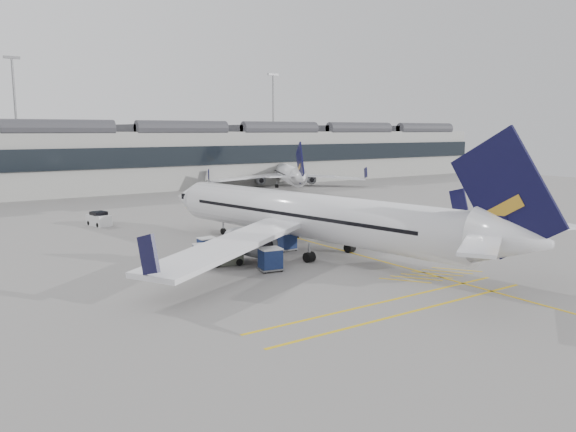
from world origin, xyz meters
TOP-DOWN VIEW (x-y plane):
  - ground at (0.00, 0.00)m, footprint 220.00×220.00m
  - terminal at (0.00, 71.93)m, footprint 200.00×20.45m
  - light_masts at (-1.67, 86.00)m, footprint 113.00×0.60m
  - apron_markings at (10.00, 10.00)m, footprint 0.25×60.00m
  - airliner_main at (6.92, 4.44)m, footprint 39.48×43.50m
  - airliner_far at (39.58, 57.23)m, footprint 29.67×32.75m
  - belt_loader at (8.54, 11.97)m, footprint 4.64×2.06m
  - baggage_cart_a at (5.58, 6.96)m, footprint 1.71×1.41m
  - baggage_cart_b at (-3.47, 6.16)m, footprint 2.01×1.80m
  - baggage_cart_c at (0.12, 1.24)m, footprint 2.03×1.76m
  - baggage_cart_d at (-1.72, 8.99)m, footprint 1.65×1.37m
  - ramp_agent_a at (5.04, 9.62)m, footprint 0.74×0.69m
  - ramp_agent_b at (2.30, 5.01)m, footprint 1.07×0.97m
  - pushback_tug at (-1.82, 5.20)m, footprint 2.96×2.20m
  - safety_cone_nose at (10.78, 22.48)m, footprint 0.33×0.33m
  - safety_cone_engine at (15.76, 9.02)m, footprint 0.33×0.33m
  - service_van_mid at (-5.08, 31.30)m, footprint 2.32×3.59m
  - service_van_right at (17.53, 33.05)m, footprint 4.41×3.53m

SIDE VIEW (x-z plane):
  - ground at x=0.00m, z-range 0.00..0.00m
  - apron_markings at x=10.00m, z-range 0.00..0.01m
  - safety_cone_engine at x=15.76m, z-range 0.00..0.45m
  - safety_cone_nose at x=10.78m, z-range 0.00..0.46m
  - belt_loader at x=8.54m, z-range -0.38..1.46m
  - pushback_tug at x=-1.82m, z-range -0.08..1.40m
  - service_van_mid at x=-5.08m, z-range -0.09..1.61m
  - ramp_agent_a at x=5.04m, z-range 0.00..1.70m
  - ramp_agent_b at x=2.30m, z-range 0.00..1.81m
  - service_van_right at x=17.53m, z-range -0.11..1.92m
  - baggage_cart_d at x=-1.72m, z-range 0.06..1.78m
  - baggage_cart_a at x=5.58m, z-range 0.06..1.84m
  - baggage_cart_b at x=-3.47m, z-range 0.06..1.87m
  - baggage_cart_c at x=0.12m, z-range 0.07..1.97m
  - airliner_far at x=39.58m, z-range -1.93..7.42m
  - airliner_main at x=6.92m, z-range -2.40..9.26m
  - terminal at x=0.00m, z-range -0.06..12.34m
  - light_masts at x=-1.67m, z-range 1.77..27.22m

